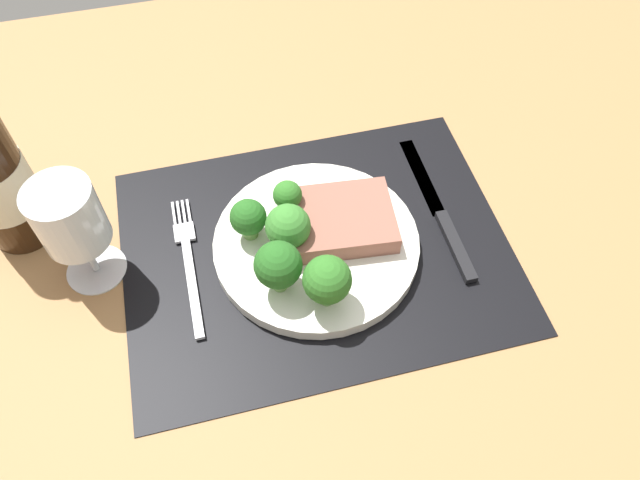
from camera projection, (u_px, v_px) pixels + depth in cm
name	position (u px, v px, depth cm)	size (l,w,h in cm)	color
ground_plane	(316.00, 256.00, 72.54)	(140.00, 110.00, 3.00)	#996D42
placemat	(316.00, 249.00, 71.19)	(44.66, 34.47, 0.30)	black
plate	(316.00, 244.00, 70.42)	(23.79, 23.79, 1.60)	silver
steak	(341.00, 220.00, 69.86)	(11.97, 9.49, 2.51)	#8C5647
broccoli_near_fork	(278.00, 266.00, 62.75)	(5.14, 5.14, 6.88)	#6B994C
broccoli_center	(248.00, 218.00, 67.70)	(4.17, 4.17, 5.34)	#6B994C
broccoli_back_left	(287.00, 196.00, 69.32)	(3.38, 3.38, 5.14)	#6B994C
broccoli_front_edge	(327.00, 280.00, 61.70)	(5.15, 5.15, 6.88)	#6B994C
broccoli_near_steak	(288.00, 225.00, 66.48)	(5.07, 5.07, 6.19)	#5B8942
fork	(189.00, 262.00, 69.59)	(2.40, 19.20, 0.50)	silver
knife	(442.00, 217.00, 73.34)	(1.80, 23.00, 0.80)	black
wine_glass	(71.00, 222.00, 62.18)	(7.00, 7.00, 13.81)	silver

